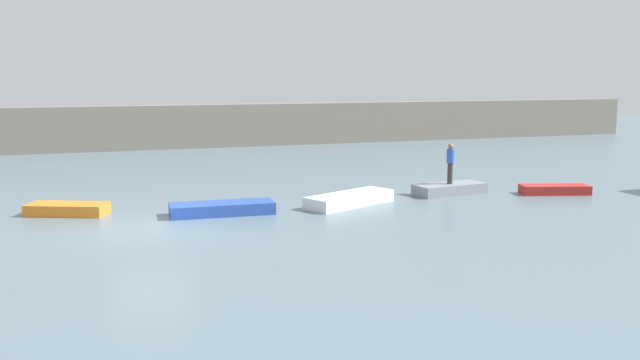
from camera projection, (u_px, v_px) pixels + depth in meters
name	position (u px, v px, depth m)	size (l,w,h in m)	color
ground_plane	(150.00, 230.00, 21.91)	(120.00, 120.00, 0.00)	slate
embankment_wall	(114.00, 128.00, 44.23)	(80.00, 1.20, 2.89)	gray
rowboat_orange	(67.00, 209.00, 24.21)	(2.77, 1.11, 0.40)	orange
rowboat_blue	(222.00, 209.00, 24.24)	(3.67, 1.19, 0.43)	#2B4CAD
rowboat_white	(350.00, 199.00, 25.95)	(3.76, 1.24, 0.45)	white
rowboat_grey	(450.00, 189.00, 28.33)	(3.05, 1.19, 0.43)	gray
rowboat_red	(555.00, 189.00, 28.35)	(2.80, 0.92, 0.38)	red
person_blue_shirt	(450.00, 161.00, 28.16)	(0.32, 0.32, 1.68)	#38332D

